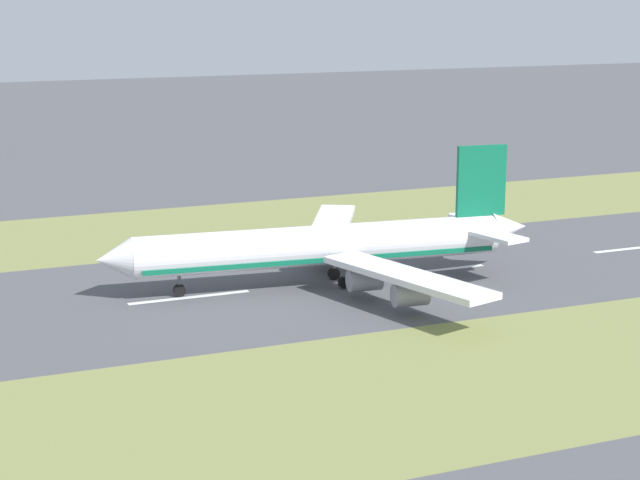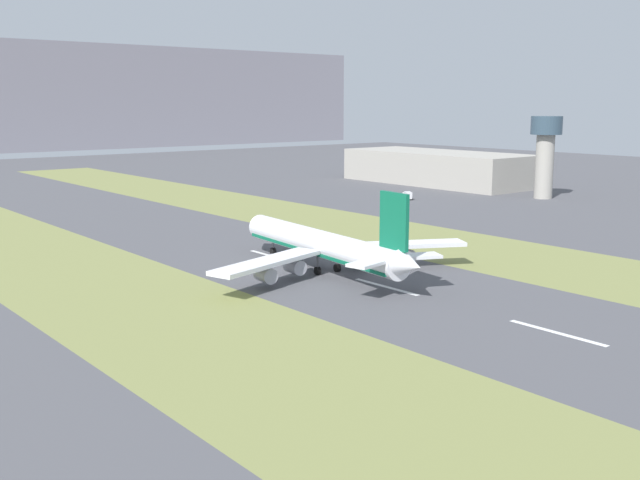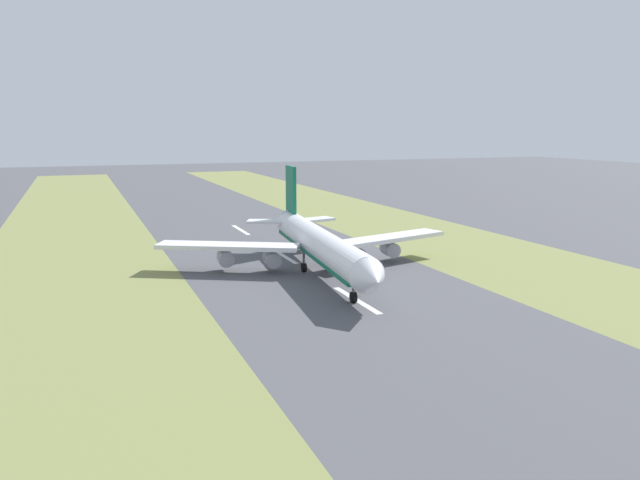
{
  "view_description": "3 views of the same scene",
  "coord_description": "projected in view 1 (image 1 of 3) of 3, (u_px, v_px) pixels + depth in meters",
  "views": [
    {
      "loc": [
        -144.47,
        63.82,
        43.14
      ],
      "look_at": [
        -1.14,
        4.13,
        7.0
      ],
      "focal_mm": 60.0,
      "sensor_mm": 36.0,
      "label": 1
    },
    {
      "loc": [
        -103.95,
        -122.47,
        36.88
      ],
      "look_at": [
        -1.14,
        4.13,
        7.0
      ],
      "focal_mm": 42.0,
      "sensor_mm": 36.0,
      "label": 2
    },
    {
      "loc": [
        43.5,
        117.95,
        29.03
      ],
      "look_at": [
        -1.14,
        4.13,
        7.0
      ],
      "focal_mm": 35.0,
      "sensor_mm": 36.0,
      "label": 3
    }
  ],
  "objects": [
    {
      "name": "ground_plane",
      "position": [
        342.0,
        281.0,
        163.57
      ],
      "size": [
        800.0,
        800.0,
        0.0
      ],
      "primitive_type": "plane",
      "color": "#4C4C51"
    },
    {
      "name": "grass_median_west",
      "position": [
        499.0,
        375.0,
        123.11
      ],
      "size": [
        40.0,
        600.0,
        0.01
      ],
      "primitive_type": "cube",
      "color": "olive",
      "rests_on": "ground"
    },
    {
      "name": "grass_median_east",
      "position": [
        247.0,
        223.0,
        204.03
      ],
      "size": [
        40.0,
        600.0,
        0.01
      ],
      "primitive_type": "cube",
      "color": "olive",
      "rests_on": "ground"
    },
    {
      "name": "centreline_dash_near",
      "position": [
        638.0,
        248.0,
        184.49
      ],
      "size": [
        1.2,
        18.0,
        0.01
      ],
      "primitive_type": "cube",
      "color": "silver",
      "rests_on": "ground"
    },
    {
      "name": "centreline_dash_mid",
      "position": [
        433.0,
        270.0,
        169.52
      ],
      "size": [
        1.2,
        18.0,
        0.01
      ],
      "primitive_type": "cube",
      "color": "silver",
      "rests_on": "ground"
    },
    {
      "name": "centreline_dash_far",
      "position": [
        190.0,
        297.0,
        154.54
      ],
      "size": [
        1.2,
        18.0,
        0.01
      ],
      "primitive_type": "cube",
      "color": "silver",
      "rests_on": "ground"
    },
    {
      "name": "airplane_main_jet",
      "position": [
        332.0,
        246.0,
        160.17
      ],
      "size": [
        63.78,
        67.21,
        20.2
      ],
      "color": "white",
      "rests_on": "ground"
    }
  ]
}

